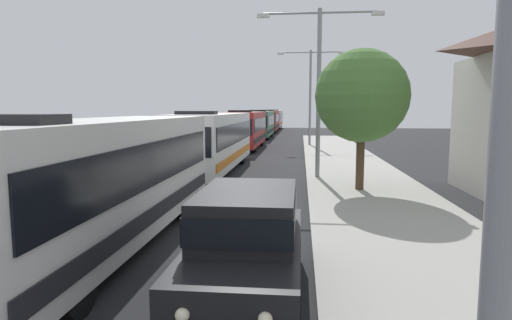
% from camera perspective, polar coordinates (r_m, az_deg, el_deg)
% --- Properties ---
extents(bus_lead, '(2.58, 10.88, 3.21)m').
position_cam_1_polar(bus_lead, '(10.76, -19.53, -2.26)').
color(bus_lead, silver).
rests_on(bus_lead, ground_plane).
extents(bus_second_in_line, '(2.58, 12.00, 3.21)m').
position_cam_1_polar(bus_second_in_line, '(23.09, -5.65, 2.68)').
color(bus_second_in_line, silver).
rests_on(bus_second_in_line, ground_plane).
extents(bus_middle, '(2.58, 10.72, 3.21)m').
position_cam_1_polar(bus_middle, '(36.54, -1.38, 4.17)').
color(bus_middle, maroon).
rests_on(bus_middle, ground_plane).
extents(bus_fourth_in_line, '(2.58, 10.68, 3.21)m').
position_cam_1_polar(bus_fourth_in_line, '(49.88, 0.57, 4.84)').
color(bus_fourth_in_line, '#33724C').
rests_on(bus_fourth_in_line, ground_plane).
extents(bus_rear, '(2.58, 10.50, 3.21)m').
position_cam_1_polar(bus_rear, '(62.79, 1.66, 5.21)').
color(bus_rear, maroon).
rests_on(bus_rear, ground_plane).
extents(bus_tail_end, '(2.58, 11.70, 3.21)m').
position_cam_1_polar(bus_tail_end, '(75.57, 2.38, 5.46)').
color(bus_tail_end, silver).
rests_on(bus_tail_end, ground_plane).
extents(white_suv, '(1.86, 4.64, 1.90)m').
position_cam_1_polar(white_suv, '(7.66, -1.18, -10.46)').
color(white_suv, black).
rests_on(white_suv, ground_plane).
extents(streetlamp_mid, '(5.65, 0.28, 7.63)m').
position_cam_1_polar(streetlamp_mid, '(20.42, 8.24, 11.01)').
color(streetlamp_mid, gray).
rests_on(streetlamp_mid, sidewalk).
extents(streetlamp_far, '(5.83, 0.28, 8.25)m').
position_cam_1_polar(streetlamp_far, '(39.04, 7.12, 9.43)').
color(streetlamp_far, gray).
rests_on(streetlamp_far, sidewalk).
extents(roadside_tree, '(3.60, 3.60, 5.45)m').
position_cam_1_polar(roadside_tree, '(17.42, 13.69, 8.13)').
color(roadside_tree, '#4C3823').
rests_on(roadside_tree, sidewalk).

